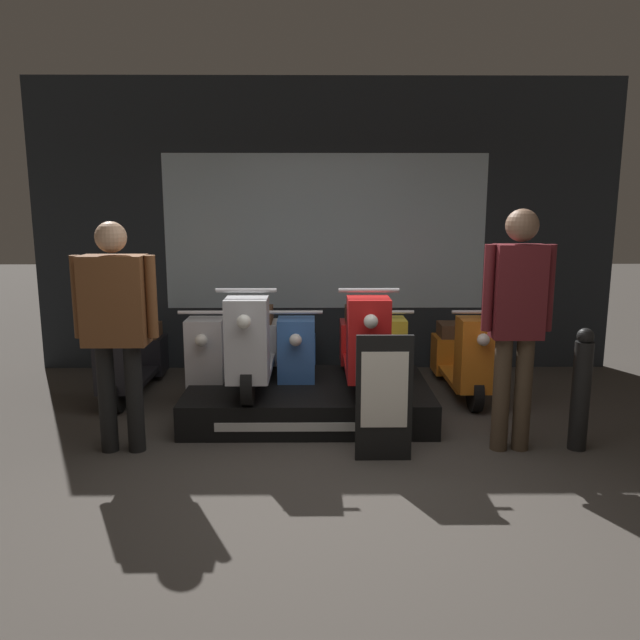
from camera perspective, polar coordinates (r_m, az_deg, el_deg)
The scene contains 14 objects.
ground_plane at distance 4.31m, azimuth 1.19°, elevation -15.20°, with size 30.00×30.00×0.00m, color #423D38.
shop_wall_back at distance 7.01m, azimuth 0.48°, elevation 8.45°, with size 6.46×0.09×3.20m.
display_platform at distance 5.62m, azimuth -1.05°, elevation -7.28°, with size 2.12×1.31×0.29m.
scooter_display_left at distance 5.47m, azimuth -6.07°, elevation -2.20°, with size 0.47×1.54×0.93m.
scooter_display_right at distance 5.46m, azimuth 3.94°, elevation -2.19°, with size 0.47×1.54×0.93m.
scooter_backrow_0 at distance 6.41m, azimuth -16.73°, elevation -3.34°, with size 0.47×1.54×0.93m.
scooter_backrow_1 at distance 6.23m, azimuth -9.53°, elevation -3.42°, with size 0.47×1.54×0.93m.
scooter_backrow_2 at distance 6.16m, azimuth -2.03°, elevation -3.45°, with size 0.47×1.54×0.93m.
scooter_backrow_3 at distance 6.19m, azimuth 5.53°, elevation -3.42°, with size 0.47×1.54×0.93m.
scooter_backrow_4 at distance 6.33m, azimuth 12.87°, elevation -3.33°, with size 0.47×1.54×0.93m.
person_left_browsing at distance 4.85m, azimuth -18.17°, elevation 0.28°, with size 0.62×0.26×1.75m.
person_right_browsing at distance 4.86m, azimuth 17.56°, elevation 0.61°, with size 0.53×0.24×1.84m.
price_sign_board at distance 4.60m, azimuth 5.87°, elevation -7.09°, with size 0.42×0.04×0.95m.
street_bollard at distance 5.18m, azimuth 22.76°, elevation -5.91°, with size 0.14×0.14×0.96m.
Camera 1 is at (-0.12, -3.87, 1.89)m, focal length 35.00 mm.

